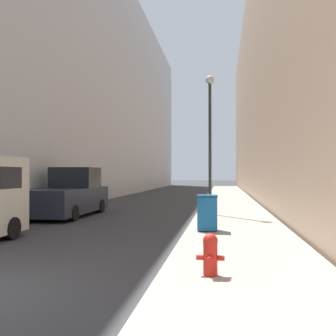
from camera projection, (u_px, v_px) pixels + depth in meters
sidewalk_right at (230, 203)px, 22.73m from camera, size 3.20×60.00×0.14m
building_left_glass at (58, 86)px, 32.91m from camera, size 12.00×60.00×19.28m
building_right_stone at (326, 85)px, 29.67m from camera, size 12.00×60.00×17.89m
fire_hydrant at (210, 253)px, 6.39m from camera, size 0.48×0.37×0.72m
trash_bin at (208, 212)px, 11.38m from camera, size 0.61×0.63×1.09m
lamppost at (210, 132)px, 16.05m from camera, size 0.38×0.38×5.97m
pickup_truck at (69, 196)px, 16.71m from camera, size 2.19×5.32×2.17m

